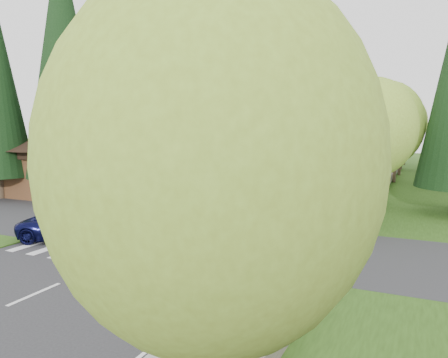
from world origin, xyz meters
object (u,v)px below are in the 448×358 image
Objects in this scene: sedan_champagne at (133,249)px; parked_car_a at (301,198)px; parked_car_d at (350,168)px; parked_car_c at (350,177)px; suv_navy at (73,226)px; parked_car_b at (314,192)px; parked_car_e at (367,168)px.

parked_car_a reaches higher than sedan_champagne.
sedan_champagne is 1.03× the size of parked_car_a.
parked_car_d is at bearing 87.66° from parked_car_a.
sedan_champagne is at bearing -90.83° from parked_car_c.
parked_car_c is at bearing -80.66° from parked_car_d.
suv_navy is at bearing -102.69° from parked_car_d.
parked_car_a reaches higher than parked_car_b.
suv_navy is 29.11m from parked_car_c.
parked_car_d reaches higher than parked_car_c.
sedan_champagne is 40.24m from parked_car_e.
suv_navy is 35.82m from parked_car_d.
parked_car_d is (8.19, 34.87, 0.09)m from suv_navy.
parked_car_b is 0.89× the size of parked_car_d.
parked_car_e is (4.42, 40.00, -0.07)m from sedan_champagne.
parked_car_a is at bearing 78.35° from sedan_champagne.
sedan_champagne reaches higher than parked_car_b.
suv_navy is at bearing 158.39° from sedan_champagne.
sedan_champagne is at bearing -98.91° from parked_car_b.
parked_car_b is at bearing 87.68° from parked_car_a.
parked_car_b is 0.97× the size of parked_car_e.
parked_car_a is at bearing -96.89° from parked_car_e.
sedan_champagne is 37.00m from parked_car_d.
parked_car_a is 3.73m from parked_car_b.
parked_car_e is (1.40, 24.73, -0.07)m from parked_car_a.
parked_car_e is at bearing 83.24° from sedan_champagne.
parked_car_a is (3.02, 15.27, 0.00)m from sedan_champagne.
parked_car_e is (1.40, 21.00, 0.02)m from parked_car_b.
parked_car_e is (0.27, 10.42, -0.03)m from parked_car_c.
parked_car_e is (9.59, 38.00, -0.09)m from suv_navy.
sedan_champagne is 0.89× the size of parked_car_d.
parked_car_d is at bearing 105.98° from parked_car_c.
parked_car_a is 1.03× the size of parked_car_c.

